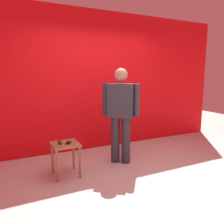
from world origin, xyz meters
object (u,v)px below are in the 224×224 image
at_px(standing_person, 121,111).
at_px(side_table, 66,150).
at_px(cell_phone, 68,143).
at_px(tv_remote, 60,143).

height_order(standing_person, side_table, standing_person).
relative_size(standing_person, cell_phone, 11.57).
bearing_deg(cell_phone, tv_remote, -178.21).
xyz_separation_m(side_table, cell_phone, (0.04, -0.02, 0.11)).
bearing_deg(cell_phone, standing_person, 35.25).
bearing_deg(standing_person, tv_remote, -176.37).
bearing_deg(cell_phone, side_table, -178.64).
xyz_separation_m(cell_phone, tv_remote, (-0.12, 0.06, 0.01)).
distance_m(standing_person, cell_phone, 1.06).
bearing_deg(standing_person, cell_phone, -172.56).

